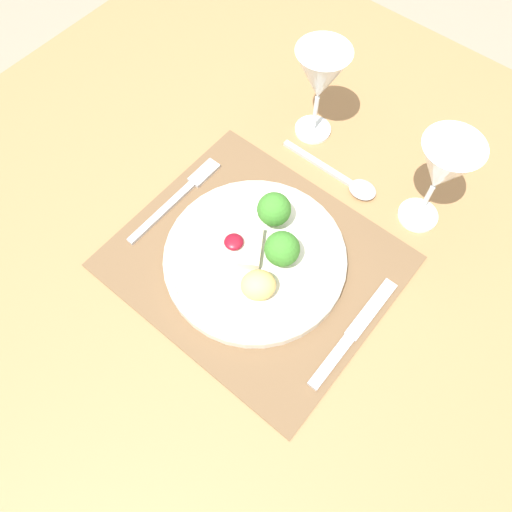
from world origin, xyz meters
TOP-DOWN VIEW (x-y plane):
  - ground_plane at (0.00, 0.00)m, footprint 8.00×8.00m
  - dining_table at (0.00, 0.00)m, footprint 1.29×1.29m
  - placemat at (0.00, 0.00)m, footprint 0.41×0.35m
  - dinner_plate at (0.00, 0.00)m, footprint 0.28×0.28m
  - fork at (-0.17, 0.02)m, footprint 0.02×0.20m
  - knife at (0.19, -0.01)m, footprint 0.02×0.20m
  - spoon at (0.03, 0.22)m, footprint 0.19×0.04m
  - wine_glass_near at (0.15, 0.23)m, footprint 0.09×0.09m
  - wine_glass_far at (-0.09, 0.27)m, footprint 0.09×0.09m

SIDE VIEW (x-z plane):
  - ground_plane at x=0.00m, z-range 0.00..0.00m
  - dining_table at x=0.00m, z-range 0.30..1.04m
  - placemat at x=0.00m, z-range 0.75..0.75m
  - spoon at x=0.03m, z-range 0.75..0.76m
  - fork at x=-0.17m, z-range 0.75..0.76m
  - knife at x=0.19m, z-range 0.75..0.76m
  - dinner_plate at x=0.00m, z-range 0.73..0.81m
  - wine_glass_far at x=-0.09m, z-range 0.79..0.96m
  - wine_glass_near at x=0.15m, z-range 0.79..0.96m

